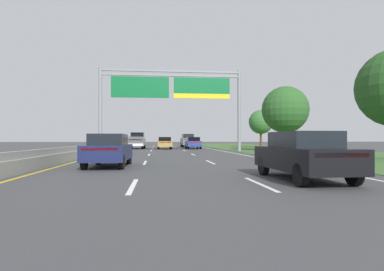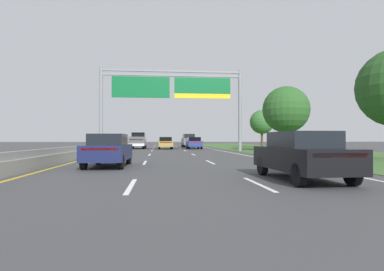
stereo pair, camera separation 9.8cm
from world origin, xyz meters
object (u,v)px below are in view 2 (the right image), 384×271
at_px(pickup_truck_white, 138,141).
at_px(car_grey_right_lane_suv, 188,140).
at_px(overhead_sign_gantry, 172,92).
at_px(roadside_tree_mid, 286,110).
at_px(roadside_tree_far, 262,122).
at_px(car_gold_centre_lane_sedan, 165,143).
at_px(car_blue_right_lane_sedan, 194,143).
at_px(car_navy_left_lane_sedan, 108,150).
at_px(car_black_right_lane_sedan, 302,155).

bearing_deg(pickup_truck_white, car_grey_right_lane_suv, -45.14).
xyz_separation_m(overhead_sign_gantry, roadside_tree_mid, (12.18, -0.79, -1.82)).
xyz_separation_m(pickup_truck_white, roadside_tree_far, (18.56, 4.13, 2.85)).
bearing_deg(car_gold_centre_lane_sedan, car_blue_right_lane_sedan, -83.06).
bearing_deg(car_navy_left_lane_sedan, overhead_sign_gantry, -10.47).
relative_size(car_gold_centre_lane_sedan, roadside_tree_mid, 0.63).
bearing_deg(roadside_tree_far, car_navy_left_lane_sedan, -119.35).
height_order(pickup_truck_white, car_gold_centre_lane_sedan, pickup_truck_white).
distance_m(car_navy_left_lane_sedan, roadside_tree_mid, 23.92).
bearing_deg(overhead_sign_gantry, car_blue_right_lane_sedan, 69.58).
bearing_deg(car_navy_left_lane_sedan, car_blue_right_lane_sedan, -13.39).
relative_size(roadside_tree_mid, roadside_tree_far, 1.20).
bearing_deg(car_navy_left_lane_sedan, car_gold_centre_lane_sedan, -5.73).
bearing_deg(car_blue_right_lane_sedan, overhead_sign_gantry, 159.09).
height_order(car_grey_right_lane_suv, roadside_tree_mid, roadside_tree_mid).
xyz_separation_m(overhead_sign_gantry, roadside_tree_far, (14.38, 14.08, -2.36)).
xyz_separation_m(car_navy_left_lane_sedan, car_black_right_lane_sedan, (7.05, -5.78, 0.00)).
relative_size(pickup_truck_white, car_navy_left_lane_sedan, 1.22).
height_order(roadside_tree_mid, roadside_tree_far, roadside_tree_mid).
distance_m(car_gold_centre_lane_sedan, car_grey_right_lane_suv, 9.64).
bearing_deg(car_navy_left_lane_sedan, car_black_right_lane_sedan, -128.08).
height_order(overhead_sign_gantry, car_gold_centre_lane_sedan, overhead_sign_gantry).
relative_size(car_blue_right_lane_sedan, roadside_tree_mid, 0.63).
relative_size(overhead_sign_gantry, car_blue_right_lane_sedan, 3.41).
xyz_separation_m(car_navy_left_lane_sedan, roadside_tree_mid, (15.97, 17.43, 3.65)).
bearing_deg(car_black_right_lane_sedan, car_blue_right_lane_sedan, -1.10).
xyz_separation_m(overhead_sign_gantry, car_grey_right_lane_suv, (3.32, 17.18, -5.18)).
distance_m(roadside_tree_mid, roadside_tree_far, 15.04).
bearing_deg(overhead_sign_gantry, car_grey_right_lane_suv, 79.05).
xyz_separation_m(car_grey_right_lane_suv, roadside_tree_far, (11.05, -3.10, 2.82)).
bearing_deg(pickup_truck_white, car_blue_right_lane_sedan, -97.55).
height_order(car_black_right_lane_sedan, roadside_tree_mid, roadside_tree_mid).
bearing_deg(car_blue_right_lane_sedan, car_navy_left_lane_sedan, 164.86).
height_order(car_grey_right_lane_suv, roadside_tree_far, roadside_tree_far).
distance_m(pickup_truck_white, car_gold_centre_lane_sedan, 4.00).
bearing_deg(car_grey_right_lane_suv, car_gold_centre_lane_sedan, 155.26).
xyz_separation_m(car_gold_centre_lane_sedan, roadside_tree_mid, (12.71, -9.13, 3.65)).
height_order(car_navy_left_lane_sedan, car_black_right_lane_sedan, same).
xyz_separation_m(car_black_right_lane_sedan, roadside_tree_far, (11.11, 38.08, 3.10)).
height_order(car_black_right_lane_sedan, roadside_tree_far, roadside_tree_far).
height_order(car_navy_left_lane_sedan, roadside_tree_mid, roadside_tree_mid).
relative_size(overhead_sign_gantry, car_navy_left_lane_sedan, 3.39).
height_order(car_blue_right_lane_sedan, roadside_tree_mid, roadside_tree_mid).
height_order(overhead_sign_gantry, pickup_truck_white, overhead_sign_gantry).
bearing_deg(car_gold_centre_lane_sedan, car_grey_right_lane_suv, -24.01).
bearing_deg(car_gold_centre_lane_sedan, overhead_sign_gantry, -176.83).
relative_size(car_navy_left_lane_sedan, roadside_tree_mid, 0.64).
bearing_deg(overhead_sign_gantry, roadside_tree_mid, -3.71).
relative_size(car_blue_right_lane_sedan, roadside_tree_far, 0.76).
relative_size(car_blue_right_lane_sedan, car_black_right_lane_sedan, 1.00).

